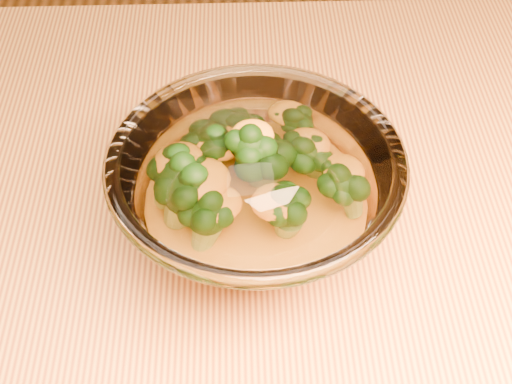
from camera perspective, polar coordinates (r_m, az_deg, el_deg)
table at (r=0.66m, az=6.40°, el=-12.32°), size 1.20×0.80×0.75m
glass_bowl at (r=0.56m, az=-0.00°, el=-0.34°), size 0.23×0.23×0.10m
cheese_sauce at (r=0.57m, az=0.00°, el=-1.76°), size 0.13×0.13×0.04m
broccoli_heap at (r=0.55m, az=-1.05°, el=1.46°), size 0.16×0.14×0.07m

